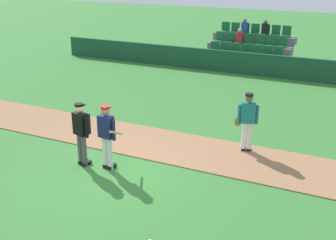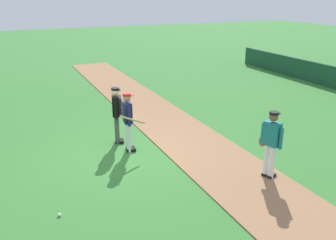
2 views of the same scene
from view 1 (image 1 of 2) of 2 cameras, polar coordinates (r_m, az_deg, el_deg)
name	(u,v)px [view 1 (image 1 of 2)]	position (r m, az deg, el deg)	size (l,w,h in m)	color
ground_plane	(108,170)	(11.71, -7.88, -6.56)	(80.00, 80.00, 0.00)	#387A33
infield_dirt_path	(146,141)	(13.33, -2.92, -2.83)	(28.00, 2.25, 0.03)	#9E704C
dugout_fence	(238,63)	(21.54, 9.22, 7.46)	(20.00, 0.16, 1.06)	#19472D
stadium_bleachers	(249,54)	(23.29, 10.60, 8.57)	(4.45, 2.95, 2.30)	slate
batter_navy_jersey	(107,135)	(11.41, -8.04, -1.96)	(0.65, 0.79, 1.76)	white
umpire_home_plate	(81,131)	(11.72, -11.32, -1.38)	(0.57, 0.38, 1.76)	#4C4C4C
runner_teal_jersey	(247,120)	(12.53, 10.37, -0.05)	(0.67, 0.39, 1.76)	white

